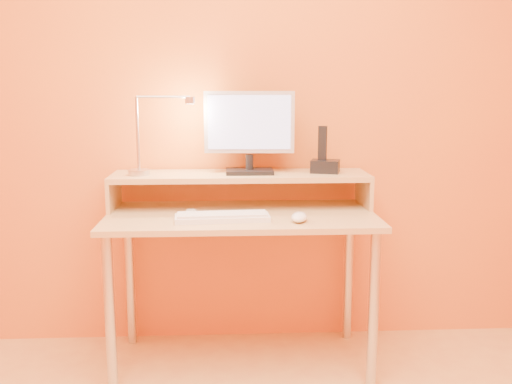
{
  "coord_description": "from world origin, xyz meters",
  "views": [
    {
      "loc": [
        -0.06,
        -1.33,
        1.28
      ],
      "look_at": [
        0.06,
        1.13,
        0.83
      ],
      "focal_mm": 40.2,
      "sensor_mm": 36.0,
      "label": 1
    }
  ],
  "objects": [
    {
      "name": "mouse",
      "position": [
        0.24,
        1.01,
        0.74
      ],
      "size": [
        0.09,
        0.13,
        0.04
      ],
      "primitive_type": "ellipsoid",
      "rotation": [
        0.0,
        0.0,
        -0.23
      ],
      "color": "white",
      "rests_on": "desk_lower"
    },
    {
      "name": "lamp_base",
      "position": [
        -0.47,
        1.3,
        0.89
      ],
      "size": [
        0.1,
        0.1,
        0.02
      ],
      "primitive_type": "cylinder",
      "color": "silver",
      "rests_on": "desk_shelf"
    },
    {
      "name": "monitor_screen",
      "position": [
        0.04,
        1.32,
        1.12
      ],
      "size": [
        0.38,
        0.02,
        0.25
      ],
      "primitive_type": "cube",
      "rotation": [
        0.0,
        0.0,
        -0.05
      ],
      "color": "#9FA7DC",
      "rests_on": "monitor_panel"
    },
    {
      "name": "monitor_neck",
      "position": [
        0.04,
        1.33,
        0.93
      ],
      "size": [
        0.04,
        0.04,
        0.07
      ],
      "primitive_type": "cylinder",
      "color": "black",
      "rests_on": "monitor_foot"
    },
    {
      "name": "desk_lower",
      "position": [
        0.0,
        1.18,
        0.71
      ],
      "size": [
        1.2,
        0.6,
        0.02
      ],
      "primitive_type": "cube",
      "color": "tan",
      "rests_on": "floor"
    },
    {
      "name": "lamp_post",
      "position": [
        -0.47,
        1.3,
        1.07
      ],
      "size": [
        0.01,
        0.01,
        0.33
      ],
      "primitive_type": "cylinder",
      "color": "silver",
      "rests_on": "lamp_base"
    },
    {
      "name": "phone_led",
      "position": [
        0.45,
        1.28,
        0.91
      ],
      "size": [
        0.01,
        0.0,
        0.04
      ],
      "primitive_type": "cube",
      "color": "#3574F1",
      "rests_on": "phone_dock"
    },
    {
      "name": "shelf_riser_left",
      "position": [
        -0.59,
        1.33,
        0.79
      ],
      "size": [
        0.02,
        0.3,
        0.14
      ],
      "primitive_type": "cube",
      "color": "tan",
      "rests_on": "desk_lower"
    },
    {
      "name": "phone_dock",
      "position": [
        0.4,
        1.33,
        0.91
      ],
      "size": [
        0.15,
        0.13,
        0.06
      ],
      "primitive_type": "cube",
      "rotation": [
        0.0,
        0.0,
        -0.28
      ],
      "color": "black",
      "rests_on": "desk_shelf"
    },
    {
      "name": "desk_leg_bl",
      "position": [
        -0.55,
        1.43,
        0.35
      ],
      "size": [
        0.04,
        0.04,
        0.69
      ],
      "primitive_type": "cylinder",
      "color": "silver",
      "rests_on": "floor"
    },
    {
      "name": "wall_back",
      "position": [
        0.0,
        1.5,
        1.25
      ],
      "size": [
        3.0,
        0.04,
        2.5
      ],
      "primitive_type": "cube",
      "color": "#D46429",
      "rests_on": "floor"
    },
    {
      "name": "phone_handset",
      "position": [
        0.39,
        1.33,
        1.02
      ],
      "size": [
        0.05,
        0.04,
        0.16
      ],
      "primitive_type": "cube",
      "rotation": [
        0.0,
        0.0,
        -0.28
      ],
      "color": "black",
      "rests_on": "phone_dock"
    },
    {
      "name": "monitor_back",
      "position": [
        0.04,
        1.36,
        1.12
      ],
      "size": [
        0.38,
        0.03,
        0.24
      ],
      "primitive_type": "cube",
      "rotation": [
        0.0,
        0.0,
        -0.05
      ],
      "color": "black",
      "rests_on": "monitor_panel"
    },
    {
      "name": "lamp_bulb",
      "position": [
        -0.23,
        1.3,
        1.2
      ],
      "size": [
        0.03,
        0.03,
        0.0
      ],
      "primitive_type": "cylinder",
      "color": "#FFEAC6",
      "rests_on": "lamp_head"
    },
    {
      "name": "monitor_panel",
      "position": [
        0.04,
        1.34,
        1.12
      ],
      "size": [
        0.42,
        0.06,
        0.28
      ],
      "primitive_type": "cube",
      "rotation": [
        0.0,
        0.0,
        -0.05
      ],
      "color": "#B3B3B8",
      "rests_on": "monitor_neck"
    },
    {
      "name": "remote_control",
      "position": [
        -0.23,
        1.11,
        0.73
      ],
      "size": [
        0.05,
        0.17,
        0.02
      ],
      "primitive_type": "cube",
      "rotation": [
        0.0,
        0.0,
        -0.04
      ],
      "color": "silver",
      "rests_on": "desk_lower"
    },
    {
      "name": "desk_leg_fr",
      "position": [
        0.55,
        0.93,
        0.35
      ],
      "size": [
        0.04,
        0.04,
        0.69
      ],
      "primitive_type": "cylinder",
      "color": "silver",
      "rests_on": "floor"
    },
    {
      "name": "desk_leg_fl",
      "position": [
        -0.55,
        0.93,
        0.35
      ],
      "size": [
        0.04,
        0.04,
        0.69
      ],
      "primitive_type": "cylinder",
      "color": "silver",
      "rests_on": "floor"
    },
    {
      "name": "desk_shelf",
      "position": [
        0.0,
        1.33,
        0.87
      ],
      "size": [
        1.2,
        0.3,
        0.02
      ],
      "primitive_type": "cube",
      "color": "tan",
      "rests_on": "desk_lower"
    },
    {
      "name": "shelf_riser_right",
      "position": [
        0.59,
        1.33,
        0.79
      ],
      "size": [
        0.02,
        0.3,
        0.14
      ],
      "primitive_type": "cube",
      "color": "tan",
      "rests_on": "desk_lower"
    },
    {
      "name": "keyboard",
      "position": [
        -0.08,
        1.05,
        0.73
      ],
      "size": [
        0.41,
        0.15,
        0.02
      ],
      "primitive_type": "cube",
      "rotation": [
        0.0,
        0.0,
        0.06
      ],
      "color": "silver",
      "rests_on": "desk_lower"
    },
    {
      "name": "lamp_head",
      "position": [
        -0.23,
        1.3,
        1.22
      ],
      "size": [
        0.04,
        0.04,
        0.03
      ],
      "primitive_type": "cylinder",
      "color": "silver",
      "rests_on": "lamp_arm"
    },
    {
      "name": "lamp_arm",
      "position": [
        -0.35,
        1.3,
        1.24
      ],
      "size": [
        0.24,
        0.01,
        0.01
      ],
      "primitive_type": "cylinder",
      "rotation": [
        0.0,
        1.57,
        0.0
      ],
      "color": "silver",
      "rests_on": "lamp_post"
    },
    {
      "name": "monitor_foot",
      "position": [
        0.04,
        1.33,
        0.89
      ],
      "size": [
        0.22,
        0.16,
        0.02
      ],
      "primitive_type": "cube",
      "color": "black",
      "rests_on": "desk_shelf"
    },
    {
      "name": "desk_leg_br",
      "position": [
        0.55,
        1.43,
        0.35
      ],
      "size": [
        0.04,
        0.04,
        0.69
      ],
      "primitive_type": "cylinder",
      "color": "silver",
      "rests_on": "floor"
    }
  ]
}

